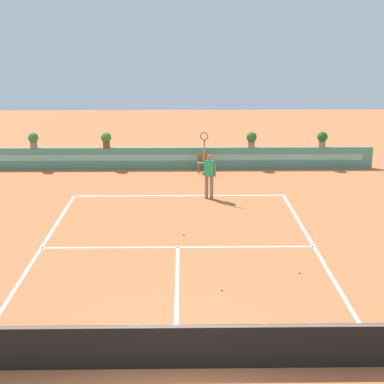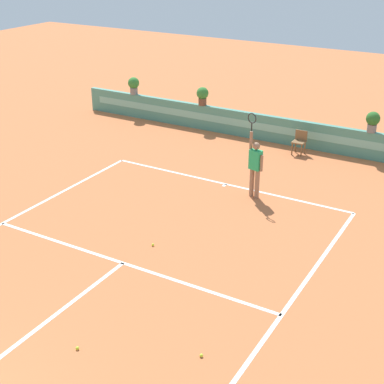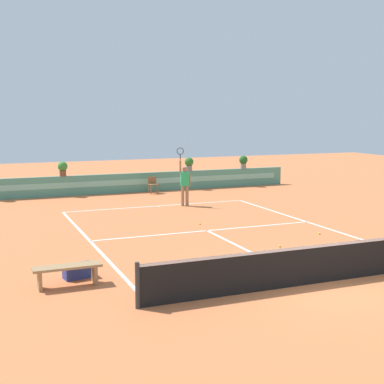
{
  "view_description": "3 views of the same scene",
  "coord_description": "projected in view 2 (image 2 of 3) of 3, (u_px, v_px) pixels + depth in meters",
  "views": [
    {
      "loc": [
        0.18,
        -9.81,
        6.41
      ],
      "look_at": [
        0.46,
        8.94,
        1.0
      ],
      "focal_mm": 53.91,
      "sensor_mm": 36.0,
      "label": 1
    },
    {
      "loc": [
        7.4,
        -2.99,
        7.33
      ],
      "look_at": [
        0.46,
        8.94,
        1.0
      ],
      "focal_mm": 53.29,
      "sensor_mm": 36.0,
      "label": 2
    },
    {
      "loc": [
        -7.43,
        -10.43,
        4.04
      ],
      "look_at": [
        0.46,
        8.94,
        1.0
      ],
      "focal_mm": 50.37,
      "sensor_mm": 36.0,
      "label": 3
    }
  ],
  "objects": [
    {
      "name": "tennis_ball_by_sideline",
      "position": [
        153.0,
        245.0,
        14.55
      ],
      "size": [
        0.07,
        0.07,
        0.07
      ],
      "primitive_type": "sphere",
      "color": "#CCE033",
      "rests_on": "ground"
    },
    {
      "name": "ball_kid_chair",
      "position": [
        300.0,
        141.0,
        20.42
      ],
      "size": [
        0.44,
        0.44,
        0.85
      ],
      "color": "brown",
      "rests_on": "ground"
    },
    {
      "name": "tennis_ball_near_baseline",
      "position": [
        201.0,
        355.0,
        10.75
      ],
      "size": [
        0.07,
        0.07,
        0.07
      ],
      "primitive_type": "sphere",
      "color": "#CCE033",
      "rests_on": "ground"
    },
    {
      "name": "back_wall_barrier",
      "position": [
        281.0,
        130.0,
        21.45
      ],
      "size": [
        18.0,
        0.21,
        1.0
      ],
      "color": "#4C8E7A",
      "rests_on": "ground"
    },
    {
      "name": "ground_plane",
      "position": [
        113.0,
        271.0,
        13.5
      ],
      "size": [
        60.0,
        60.0,
        0.0
      ],
      "primitive_type": "plane",
      "color": "#C66B3D"
    },
    {
      "name": "potted_plant_far_left",
      "position": [
        134.0,
        85.0,
        24.15
      ],
      "size": [
        0.48,
        0.48,
        0.72
      ],
      "color": "gray",
      "rests_on": "back_wall_barrier"
    },
    {
      "name": "court_lines",
      "position": [
        131.0,
        257.0,
        14.06
      ],
      "size": [
        8.32,
        11.94,
        0.01
      ],
      "color": "white",
      "rests_on": "ground"
    },
    {
      "name": "tennis_ball_mid_court",
      "position": [
        77.0,
        348.0,
        10.94
      ],
      "size": [
        0.07,
        0.07,
        0.07
      ],
      "primitive_type": "sphere",
      "color": "#CCE033",
      "rests_on": "ground"
    },
    {
      "name": "potted_plant_left",
      "position": [
        203.0,
        95.0,
        22.62
      ],
      "size": [
        0.48,
        0.48,
        0.72
      ],
      "color": "brown",
      "rests_on": "back_wall_barrier"
    },
    {
      "name": "potted_plant_right",
      "position": [
        373.0,
        121.0,
        19.55
      ],
      "size": [
        0.48,
        0.48,
        0.72
      ],
      "color": "gray",
      "rests_on": "back_wall_barrier"
    },
    {
      "name": "tennis_player",
      "position": [
        255.0,
        164.0,
        16.84
      ],
      "size": [
        0.61,
        0.3,
        2.58
      ],
      "color": "#9E7051",
      "rests_on": "ground"
    }
  ]
}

